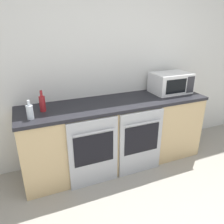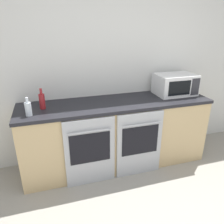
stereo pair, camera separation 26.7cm
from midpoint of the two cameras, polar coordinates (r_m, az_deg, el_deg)
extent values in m
cube|color=silver|center=(3.00, 1.67, 11.84)|extent=(10.00, 0.06, 2.60)
cube|color=tan|center=(2.98, 3.61, -5.98)|extent=(2.43, 0.63, 0.87)
cube|color=black|center=(2.79, 3.83, 2.29)|extent=(2.45, 0.66, 0.04)
cube|color=#A8AAAF|center=(2.60, -2.77, -10.65)|extent=(0.59, 0.03, 0.86)
cube|color=black|center=(2.55, -2.70, -9.56)|extent=(0.47, 0.01, 0.38)
cylinder|color=#A8AAAF|center=(2.42, -2.66, -5.29)|extent=(0.49, 0.02, 0.02)
cube|color=#A8AAAF|center=(2.79, 9.92, -8.48)|extent=(0.59, 0.03, 0.86)
cube|color=black|center=(2.74, 10.18, -7.41)|extent=(0.47, 0.01, 0.38)
cylinder|color=#A8AAAF|center=(2.62, 10.72, -3.36)|extent=(0.49, 0.02, 0.02)
cube|color=silver|center=(3.21, 18.44, 6.85)|extent=(0.54, 0.38, 0.28)
cube|color=black|center=(3.03, 19.71, 5.83)|extent=(0.32, 0.01, 0.19)
cube|color=#2D2D33|center=(3.18, 23.26, 6.04)|extent=(0.12, 0.01, 0.23)
cylinder|color=maroon|center=(2.61, -15.04, 2.63)|extent=(0.07, 0.07, 0.18)
cylinder|color=maroon|center=(2.57, -15.31, 5.19)|extent=(0.03, 0.03, 0.07)
cylinder|color=silver|center=(2.45, -18.18, 0.65)|extent=(0.07, 0.07, 0.15)
cylinder|color=silver|center=(2.42, -18.46, 2.92)|extent=(0.03, 0.03, 0.06)
camera|label=1|loc=(0.13, -87.29, 1.10)|focal=35.00mm
camera|label=2|loc=(0.13, 92.71, -1.10)|focal=35.00mm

